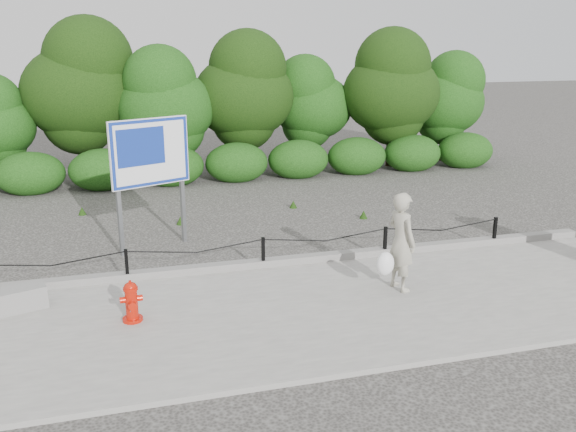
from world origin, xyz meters
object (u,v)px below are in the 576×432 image
(fire_hydrant, at_px, (132,302))
(concrete_block, at_px, (8,301))
(advertising_sign, at_px, (150,158))
(pedestrian, at_px, (400,243))

(fire_hydrant, distance_m, concrete_block, 2.08)
(concrete_block, relative_size, advertising_sign, 0.42)
(fire_hydrant, xyz_separation_m, pedestrian, (4.48, 0.05, 0.53))
(pedestrian, relative_size, concrete_block, 1.51)
(fire_hydrant, distance_m, advertising_sign, 3.92)
(fire_hydrant, height_order, advertising_sign, advertising_sign)
(concrete_block, bearing_deg, fire_hydrant, -24.45)
(fire_hydrant, height_order, pedestrian, pedestrian)
(fire_hydrant, bearing_deg, advertising_sign, 77.40)
(pedestrian, bearing_deg, advertising_sign, 34.70)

